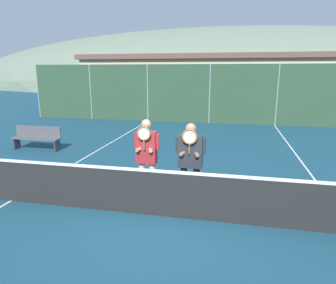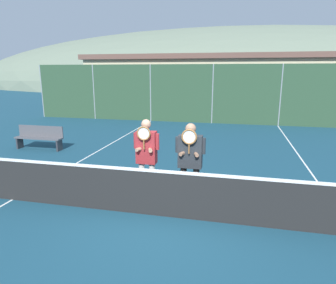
# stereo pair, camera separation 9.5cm
# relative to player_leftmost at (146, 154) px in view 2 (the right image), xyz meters

# --- Properties ---
(ground_plane) EXTENTS (120.00, 120.00, 0.00)m
(ground_plane) POSITION_rel_player_leftmost_xyz_m (0.51, -0.62, -1.06)
(ground_plane) COLOR navy
(hill_distant) EXTENTS (108.06, 60.04, 21.01)m
(hill_distant) POSITION_rel_player_leftmost_xyz_m (0.51, 56.36, -1.06)
(hill_distant) COLOR slate
(hill_distant) RESTS_ON ground_plane
(clubhouse_building) EXTENTS (19.33, 5.50, 3.97)m
(clubhouse_building) POSITION_rel_player_leftmost_xyz_m (-0.17, 17.77, 0.95)
(clubhouse_building) COLOR beige
(clubhouse_building) RESTS_ON ground_plane
(fence_back) EXTENTS (20.83, 0.06, 3.14)m
(fence_back) POSITION_rel_player_leftmost_xyz_m (0.51, 10.46, 0.51)
(fence_back) COLOR gray
(fence_back) RESTS_ON ground_plane
(tennis_net) EXTENTS (9.27, 0.09, 1.05)m
(tennis_net) POSITION_rel_player_leftmost_xyz_m (0.51, -0.62, -0.57)
(tennis_net) COLOR gray
(tennis_net) RESTS_ON ground_plane
(court_line_left_sideline) EXTENTS (0.05, 16.00, 0.01)m
(court_line_left_sideline) POSITION_rel_player_leftmost_xyz_m (-2.94, 2.38, -1.06)
(court_line_left_sideline) COLOR white
(court_line_left_sideline) RESTS_ON ground_plane
(court_line_right_sideline) EXTENTS (0.05, 16.00, 0.01)m
(court_line_right_sideline) POSITION_rel_player_leftmost_xyz_m (3.95, 2.38, -1.06)
(court_line_right_sideline) COLOR white
(court_line_right_sideline) RESTS_ON ground_plane
(player_leftmost) EXTENTS (0.56, 0.34, 1.81)m
(player_leftmost) POSITION_rel_player_leftmost_xyz_m (0.00, 0.00, 0.00)
(player_leftmost) COLOR white
(player_leftmost) RESTS_ON ground_plane
(player_center_left) EXTENTS (0.62, 0.34, 1.77)m
(player_center_left) POSITION_rel_player_leftmost_xyz_m (0.94, -0.02, -0.00)
(player_center_left) COLOR black
(player_center_left) RESTS_ON ground_plane
(car_far_left) EXTENTS (4.64, 1.98, 1.85)m
(car_far_left) POSITION_rel_player_leftmost_xyz_m (-5.28, 12.86, -0.12)
(car_far_left) COLOR maroon
(car_far_left) RESTS_ON ground_plane
(car_left_of_center) EXTENTS (4.00, 2.05, 1.88)m
(car_left_of_center) POSITION_rel_player_leftmost_xyz_m (-0.33, 12.65, -0.11)
(car_left_of_center) COLOR navy
(car_left_of_center) RESTS_ON ground_plane
(car_center) EXTENTS (4.49, 1.99, 1.83)m
(car_center) POSITION_rel_player_leftmost_xyz_m (4.55, 12.69, -0.13)
(car_center) COLOR navy
(car_center) RESTS_ON ground_plane
(bench_courtside) EXTENTS (1.79, 0.36, 0.85)m
(bench_courtside) POSITION_rel_player_leftmost_xyz_m (-5.12, 3.43, -0.60)
(bench_courtside) COLOR #515156
(bench_courtside) RESTS_ON ground_plane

